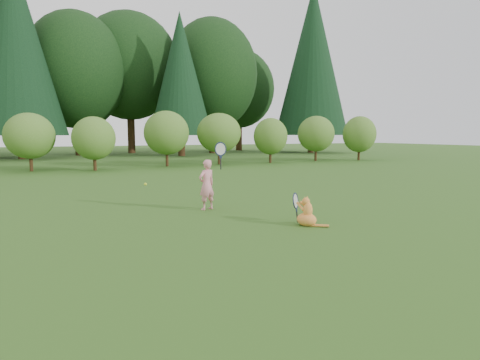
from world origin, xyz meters
name	(u,v)px	position (x,y,z in m)	size (l,w,h in m)	color
ground	(248,225)	(0.00, 0.00, 0.00)	(100.00, 100.00, 0.00)	#265718
shrub_row	(129,138)	(0.00, 13.00, 1.40)	(28.00, 3.00, 2.80)	#467022
woodland_backdrop	(102,46)	(0.00, 23.00, 7.50)	(48.00, 10.00, 15.00)	black
child	(207,184)	(-0.18, 1.63, 0.56)	(0.62, 0.37, 1.59)	pink
cat	(306,210)	(0.90, -0.47, 0.26)	(0.51, 0.73, 0.70)	#D36128
tennis_ball	(145,184)	(-1.40, 2.02, 0.56)	(0.06, 0.06, 0.06)	#B5E01A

